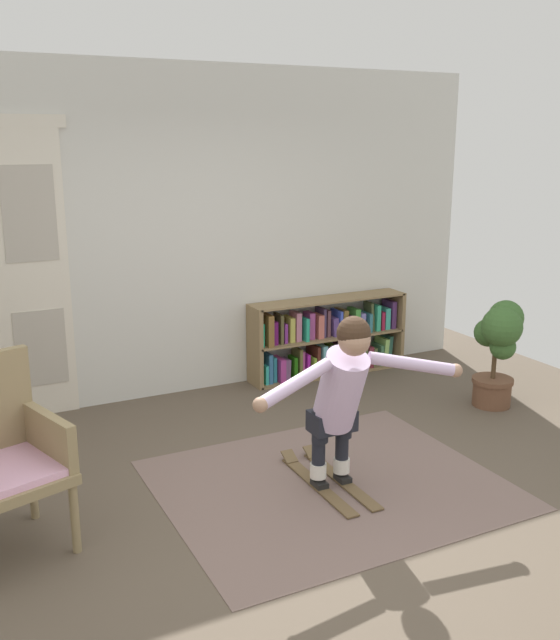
{
  "coord_description": "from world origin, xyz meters",
  "views": [
    {
      "loc": [
        -2.02,
        -3.41,
        2.28
      ],
      "look_at": [
        0.12,
        0.86,
        1.05
      ],
      "focal_mm": 40.05,
      "sensor_mm": 36.0,
      "label": 1
    }
  ],
  "objects": [
    {
      "name": "potted_plant",
      "position": [
        2.27,
        0.98,
        0.57
      ],
      "size": [
        0.41,
        0.51,
        0.94
      ],
      "color": "brown",
      "rests_on": "ground"
    },
    {
      "name": "person_skier",
      "position": [
        0.25,
        0.22,
        0.73
      ],
      "size": [
        1.47,
        0.56,
        1.16
      ],
      "color": "white",
      "rests_on": "skis_pair"
    },
    {
      "name": "skis_pair",
      "position": [
        0.25,
        0.39,
        0.02
      ],
      "size": [
        0.28,
        0.94,
        0.07
      ],
      "color": "brown",
      "rests_on": "rug"
    },
    {
      "name": "ground_plane",
      "position": [
        0.0,
        0.0,
        0.0
      ],
      "size": [
        7.2,
        7.2,
        0.0
      ],
      "primitive_type": "plane",
      "color": "brown"
    },
    {
      "name": "back_wall",
      "position": [
        0.0,
        2.6,
        1.45
      ],
      "size": [
        6.0,
        0.1,
        2.9
      ],
      "primitive_type": "cube",
      "color": "silver",
      "rests_on": "ground"
    },
    {
      "name": "bookshelf",
      "position": [
        1.41,
        2.39,
        0.34
      ],
      "size": [
        1.62,
        0.3,
        0.76
      ],
      "color": "olive",
      "rests_on": "ground"
    },
    {
      "name": "rug",
      "position": [
        0.25,
        0.36,
        0.0
      ],
      "size": [
        2.22,
        1.88,
        0.01
      ],
      "primitive_type": "cube",
      "color": "#755F57",
      "rests_on": "ground"
    }
  ]
}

